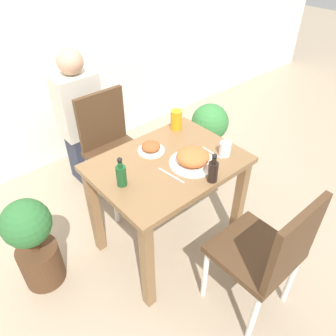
% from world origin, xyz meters
% --- Properties ---
extents(ground_plane, '(16.00, 16.00, 0.00)m').
position_xyz_m(ground_plane, '(0.00, 0.00, 0.00)').
color(ground_plane, tan).
extents(wall_back, '(8.00, 0.05, 2.60)m').
position_xyz_m(wall_back, '(0.00, 1.52, 1.30)').
color(wall_back, white).
rests_on(wall_back, ground_plane).
extents(dining_table, '(0.91, 0.67, 0.75)m').
position_xyz_m(dining_table, '(0.00, 0.00, 0.61)').
color(dining_table, olive).
rests_on(dining_table, ground_plane).
extents(chair_near, '(0.42, 0.42, 0.92)m').
position_xyz_m(chair_near, '(0.07, -0.73, 0.52)').
color(chair_near, '#4C331E').
rests_on(chair_near, ground_plane).
extents(chair_far, '(0.42, 0.42, 0.92)m').
position_xyz_m(chair_far, '(0.01, 0.68, 0.52)').
color(chair_far, '#4C331E').
rests_on(chair_far, ground_plane).
extents(food_plate, '(0.28, 0.28, 0.10)m').
position_xyz_m(food_plate, '(0.10, -0.11, 0.79)').
color(food_plate, white).
rests_on(food_plate, dining_table).
extents(side_plate, '(0.17, 0.17, 0.06)m').
position_xyz_m(side_plate, '(-0.01, 0.15, 0.78)').
color(side_plate, white).
rests_on(side_plate, dining_table).
extents(drink_cup, '(0.07, 0.07, 0.09)m').
position_xyz_m(drink_cup, '(0.31, -0.18, 0.79)').
color(drink_cup, white).
rests_on(drink_cup, dining_table).
extents(juice_glass, '(0.08, 0.08, 0.14)m').
position_xyz_m(juice_glass, '(0.30, 0.26, 0.82)').
color(juice_glass, orange).
rests_on(juice_glass, dining_table).
extents(sauce_bottle, '(0.06, 0.06, 0.18)m').
position_xyz_m(sauce_bottle, '(0.07, -0.30, 0.82)').
color(sauce_bottle, black).
rests_on(sauce_bottle, dining_table).
extents(condiment_bottle, '(0.06, 0.06, 0.18)m').
position_xyz_m(condiment_bottle, '(-0.33, 0.01, 0.82)').
color(condiment_bottle, '#194C23').
rests_on(condiment_bottle, dining_table).
extents(fork_utensil, '(0.03, 0.20, 0.00)m').
position_xyz_m(fork_utensil, '(-0.08, -0.11, 0.75)').
color(fork_utensil, silver).
rests_on(fork_utensil, dining_table).
extents(spoon_utensil, '(0.01, 0.16, 0.00)m').
position_xyz_m(spoon_utensil, '(0.27, -0.11, 0.75)').
color(spoon_utensil, silver).
rests_on(spoon_utensil, dining_table).
extents(potted_plant_left, '(0.29, 0.29, 0.68)m').
position_xyz_m(potted_plant_left, '(-0.82, 0.31, 0.36)').
color(potted_plant_left, '#51331E').
rests_on(potted_plant_left, ground_plane).
extents(potted_plant_right, '(0.32, 0.32, 0.70)m').
position_xyz_m(potted_plant_right, '(0.81, 0.39, 0.39)').
color(potted_plant_right, '#51331E').
rests_on(potted_plant_right, ground_plane).
extents(person_figure, '(0.34, 0.22, 1.17)m').
position_xyz_m(person_figure, '(-0.02, 1.09, 0.58)').
color(person_figure, '#2D3347').
rests_on(person_figure, ground_plane).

